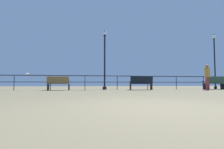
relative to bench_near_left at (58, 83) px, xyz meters
name	(u,v)px	position (x,y,z in m)	size (l,w,h in m)	color
ground_plane	(153,107)	(2.84, -8.48, -0.49)	(60.00, 60.00, 0.00)	#776C4F
pier_railing	(101,79)	(2.84, 0.78, 0.26)	(20.83, 0.05, 1.01)	black
bench_near_left	(58,83)	(0.00, 0.00, 0.00)	(1.44, 0.70, 0.89)	brown
bench_near_right	(141,82)	(5.53, -0.02, 0.02)	(1.59, 0.79, 0.96)	black
bench_far_right	(214,82)	(11.22, -0.01, 0.03)	(1.54, 0.65, 0.95)	#2A493C
lamppost_center	(105,59)	(3.11, 1.04, 1.73)	(0.29, 0.29, 4.39)	black
lamppost_right	(215,57)	(12.21, 1.04, 2.10)	(0.28, 0.28, 4.55)	black
person_by_bench	(207,75)	(10.01, -0.84, 0.52)	(0.52, 0.34, 1.77)	#9A342E
seagull_on_rail	(27,74)	(-2.15, 0.79, 0.59)	(0.29, 0.28, 0.17)	silver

